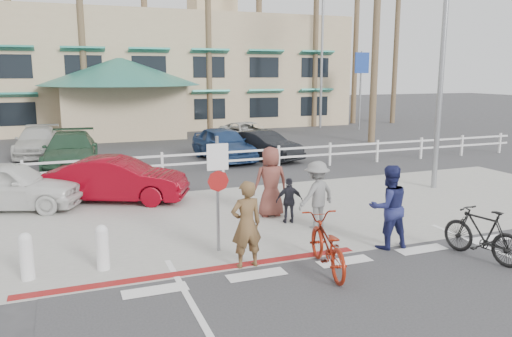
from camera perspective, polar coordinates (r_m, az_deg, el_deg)
name	(u,v)px	position (r m, az deg, el deg)	size (l,w,h in m)	color
ground	(360,272)	(10.44, 11.81, -11.54)	(140.00, 140.00, 0.00)	#333335
bike_path	(427,317)	(8.99, 18.97, -15.74)	(12.00, 16.00, 0.01)	#333335
sidewalk_plaza	(273,214)	(14.20, 1.93, -5.20)	(22.00, 7.00, 0.01)	gray
cross_street	(229,185)	(17.84, -3.09, -1.87)	(40.00, 5.00, 0.01)	#333335
parking_lot	(174,148)	(26.89, -9.38, 2.34)	(50.00, 16.00, 0.01)	#333335
curb_red	(200,271)	(10.33, -6.46, -11.57)	(7.00, 0.25, 0.02)	maroon
rail_fence	(225,161)	(19.76, -3.53, 0.85)	(29.40, 0.16, 1.00)	silver
building	(162,50)	(39.78, -10.69, 13.19)	(28.00, 16.00, 11.30)	tan
sign_post	(218,188)	(10.98, -4.41, -2.25)	(0.50, 0.10, 2.90)	gray
bollard_0	(102,247)	(10.65, -17.15, -8.61)	(0.26, 0.26, 0.95)	silver
bollard_1	(27,256)	(10.67, -24.75, -9.11)	(0.26, 0.26, 0.95)	silver
streetlight_0	(443,55)	(18.01, 20.54, 12.00)	(0.60, 2.00, 9.00)	gray
streetlight_1	(322,61)	(36.46, 7.52, 12.09)	(0.60, 2.00, 9.50)	gray
info_sign	(360,89)	(35.76, 11.84, 8.85)	(1.20, 0.16, 5.60)	navy
palm_2	(8,3)	(34.40, -26.52, 16.58)	(4.00, 4.00, 16.00)	#1D4C22
palm_3	(81,21)	(33.22, -19.40, 15.59)	(4.00, 4.00, 14.00)	#1D4C22
palm_4	(145,17)	(34.65, -12.61, 16.55)	(4.00, 4.00, 15.00)	#1D4C22
palm_5	(208,33)	(34.44, -5.46, 15.12)	(4.00, 4.00, 13.00)	#1D4C22
palm_6	(259,7)	(36.86, 0.35, 18.01)	(4.00, 4.00, 17.00)	#1D4C22
palm_7	(316,29)	(37.45, 6.85, 15.52)	(4.00, 4.00, 14.00)	#1D4C22
palm_8	(356,25)	(40.35, 11.40, 15.76)	(4.00, 4.00, 15.00)	#1D4C22
palm_9	(396,39)	(41.13, 15.76, 14.08)	(4.00, 4.00, 13.00)	#1D4C22
palm_11	(377,16)	(29.24, 13.64, 16.62)	(4.00, 4.00, 14.00)	#1D4C22
bike_red	(327,245)	(10.21, 8.07, -8.61)	(0.73, 2.10, 1.10)	maroon
rider_red	(246,224)	(10.19, -1.12, -6.42)	(0.66, 0.44, 1.82)	brown
bike_black	(483,234)	(11.77, 24.47, -6.81)	(0.53, 1.88, 1.13)	black
rider_black	(388,207)	(11.68, 14.90, -4.27)	(0.93, 0.73, 1.92)	navy
pedestrian_a	(317,195)	(12.85, 6.95, -3.01)	(1.13, 0.65, 1.75)	slate
pedestrian_child	(289,201)	(13.24, 3.84, -3.70)	(0.72, 0.30, 1.22)	black
pedestrian_b	(271,182)	(13.76, 1.69, -1.54)	(0.96, 0.62, 1.96)	brown
car_white_sedan	(118,180)	(15.98, -15.49, -1.24)	(1.47, 4.20, 1.38)	#6D020E
car_red_compact	(9,185)	(16.23, -26.44, -1.73)	(1.69, 4.19, 1.43)	silver
lot_car_1	(71,151)	(22.13, -20.39, 1.92)	(2.10, 5.16, 1.50)	#22442D
lot_car_2	(224,144)	(22.82, -3.72, 2.85)	(1.78, 4.41, 1.50)	navy
lot_car_3	(263,146)	(22.88, 0.84, 2.65)	(1.39, 3.98, 1.31)	black
lot_car_4	(38,142)	(26.24, -23.66, 2.83)	(1.89, 4.64, 1.35)	beige
lot_car_5	(248,134)	(27.54, -0.97, 3.99)	(2.07, 4.49, 1.25)	silver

